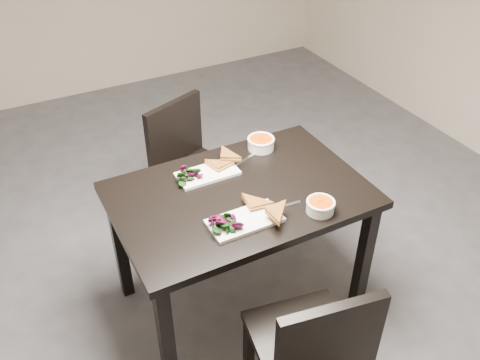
{
  "coord_description": "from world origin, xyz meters",
  "views": [
    {
      "loc": [
        -0.77,
        -2.19,
        2.25
      ],
      "look_at": [
        0.14,
        -0.45,
        0.82
      ],
      "focal_mm": 38.95,
      "sensor_mm": 36.0,
      "label": 1
    }
  ],
  "objects_px": {
    "table": "(240,208)",
    "plate_near": "(245,221)",
    "soup_bowl_near": "(321,206)",
    "chair_near": "(313,347)",
    "plate_far": "(207,174)",
    "chair_far": "(189,162)",
    "soup_bowl_far": "(261,143)"
  },
  "relations": [
    {
      "from": "plate_near",
      "to": "soup_bowl_far",
      "type": "height_order",
      "value": "soup_bowl_far"
    },
    {
      "from": "soup_bowl_near",
      "to": "chair_near",
      "type": "bearing_deg",
      "value": -125.32
    },
    {
      "from": "chair_near",
      "to": "plate_near",
      "type": "relative_size",
      "value": 2.6
    },
    {
      "from": "plate_far",
      "to": "soup_bowl_near",
      "type": "bearing_deg",
      "value": -56.24
    },
    {
      "from": "chair_near",
      "to": "chair_far",
      "type": "distance_m",
      "value": 1.45
    },
    {
      "from": "chair_near",
      "to": "plate_far",
      "type": "relative_size",
      "value": 2.79
    },
    {
      "from": "chair_far",
      "to": "plate_near",
      "type": "bearing_deg",
      "value": -118.62
    },
    {
      "from": "chair_far",
      "to": "plate_far",
      "type": "bearing_deg",
      "value": -123.3
    },
    {
      "from": "table",
      "to": "plate_far",
      "type": "height_order",
      "value": "plate_far"
    },
    {
      "from": "chair_near",
      "to": "soup_bowl_near",
      "type": "xyz_separation_m",
      "value": [
        0.31,
        0.44,
        0.3
      ]
    },
    {
      "from": "chair_far",
      "to": "soup_bowl_near",
      "type": "bearing_deg",
      "value": -99.15
    },
    {
      "from": "table",
      "to": "soup_bowl_far",
      "type": "distance_m",
      "value": 0.42
    },
    {
      "from": "chair_far",
      "to": "plate_near",
      "type": "distance_m",
      "value": 0.97
    },
    {
      "from": "soup_bowl_near",
      "to": "soup_bowl_far",
      "type": "bearing_deg",
      "value": 87.67
    },
    {
      "from": "table",
      "to": "plate_far",
      "type": "bearing_deg",
      "value": 111.5
    },
    {
      "from": "table",
      "to": "plate_near",
      "type": "relative_size",
      "value": 3.67
    },
    {
      "from": "plate_near",
      "to": "soup_bowl_near",
      "type": "bearing_deg",
      "value": -15.29
    },
    {
      "from": "chair_far",
      "to": "table",
      "type": "bearing_deg",
      "value": -113.93
    },
    {
      "from": "chair_far",
      "to": "soup_bowl_far",
      "type": "height_order",
      "value": "chair_far"
    },
    {
      "from": "table",
      "to": "plate_far",
      "type": "xyz_separation_m",
      "value": [
        -0.08,
        0.2,
        0.11
      ]
    },
    {
      "from": "table",
      "to": "soup_bowl_near",
      "type": "relative_size",
      "value": 9.09
    },
    {
      "from": "chair_far",
      "to": "plate_far",
      "type": "relative_size",
      "value": 2.79
    },
    {
      "from": "soup_bowl_near",
      "to": "plate_near",
      "type": "bearing_deg",
      "value": 164.71
    },
    {
      "from": "chair_near",
      "to": "plate_far",
      "type": "height_order",
      "value": "chair_near"
    },
    {
      "from": "chair_near",
      "to": "soup_bowl_far",
      "type": "xyz_separation_m",
      "value": [
        0.33,
        1.02,
        0.3
      ]
    },
    {
      "from": "chair_far",
      "to": "soup_bowl_near",
      "type": "distance_m",
      "value": 1.08
    },
    {
      "from": "table",
      "to": "plate_near",
      "type": "bearing_deg",
      "value": -112.27
    },
    {
      "from": "chair_far",
      "to": "plate_far",
      "type": "height_order",
      "value": "chair_far"
    },
    {
      "from": "table",
      "to": "soup_bowl_far",
      "type": "relative_size",
      "value": 8.19
    },
    {
      "from": "plate_near",
      "to": "plate_far",
      "type": "distance_m",
      "value": 0.4
    },
    {
      "from": "table",
      "to": "chair_far",
      "type": "relative_size",
      "value": 1.41
    },
    {
      "from": "chair_near",
      "to": "plate_far",
      "type": "bearing_deg",
      "value": 100.89
    }
  ]
}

